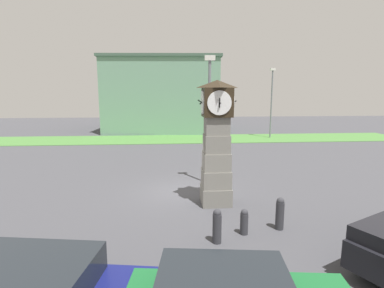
% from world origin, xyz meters
% --- Properties ---
extents(ground_plane, '(88.88, 88.88, 0.00)m').
position_xyz_m(ground_plane, '(0.00, 0.00, 0.00)').
color(ground_plane, '#424247').
extents(clock_tower, '(1.57, 1.45, 5.10)m').
position_xyz_m(clock_tower, '(1.28, -1.57, 2.54)').
color(clock_tower, slate).
rests_on(clock_tower, ground_plane).
extents(bollard_near_tower, '(0.28, 0.28, 1.12)m').
position_xyz_m(bollard_near_tower, '(3.06, -4.15, 0.57)').
color(bollard_near_tower, '#333338').
rests_on(bollard_near_tower, ground_plane).
extents(bollard_mid_row, '(0.26, 0.26, 0.86)m').
position_xyz_m(bollard_mid_row, '(1.77, -4.42, 0.43)').
color(bollard_mid_row, '#333338').
rests_on(bollard_mid_row, ground_plane).
extents(bollard_far_row, '(0.28, 0.28, 1.10)m').
position_xyz_m(bollard_far_row, '(0.79, -4.92, 0.56)').
color(bollard_far_row, '#333338').
rests_on(bollard_far_row, ground_plane).
extents(street_lamp_near_road, '(0.50, 0.24, 6.37)m').
position_xyz_m(street_lamp_near_road, '(1.36, 1.24, 3.68)').
color(street_lamp_near_road, slate).
rests_on(street_lamp_near_road, ground_plane).
extents(street_lamp_far_side, '(0.50, 0.24, 7.05)m').
position_xyz_m(street_lamp_far_side, '(9.83, 16.50, 4.03)').
color(street_lamp_far_side, slate).
rests_on(street_lamp_far_side, ground_plane).
extents(warehouse_blue_far, '(14.21, 12.55, 8.72)m').
position_xyz_m(warehouse_blue_far, '(-1.19, 24.83, 4.37)').
color(warehouse_blue_far, gray).
rests_on(warehouse_blue_far, ground_plane).
extents(grass_verge_far, '(53.33, 5.73, 0.04)m').
position_xyz_m(grass_verge_far, '(-3.40, 16.29, 0.02)').
color(grass_verge_far, '#477A38').
rests_on(grass_verge_far, ground_plane).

